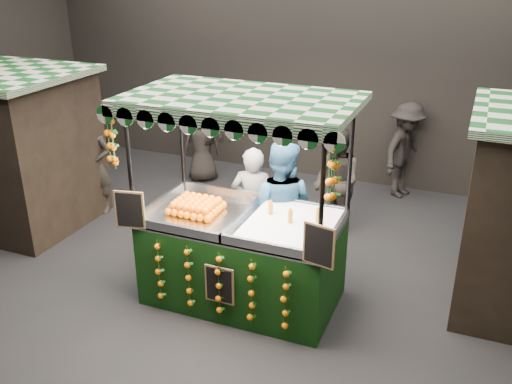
% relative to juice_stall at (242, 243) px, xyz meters
% --- Properties ---
extents(ground, '(12.00, 12.00, 0.00)m').
position_rel_juice_stall_xyz_m(ground, '(-0.39, -0.19, -0.86)').
color(ground, black).
rests_on(ground, ground).
extents(market_hall, '(12.10, 10.10, 5.05)m').
position_rel_juice_stall_xyz_m(market_hall, '(-0.39, -0.19, 2.52)').
color(market_hall, black).
rests_on(market_hall, ground).
extents(neighbour_stall_left, '(3.00, 2.20, 2.60)m').
position_rel_juice_stall_xyz_m(neighbour_stall_left, '(-4.79, 0.81, 0.45)').
color(neighbour_stall_left, black).
rests_on(neighbour_stall_left, ground).
extents(juice_stall, '(2.86, 1.68, 2.77)m').
position_rel_juice_stall_xyz_m(juice_stall, '(0.00, 0.00, 0.00)').
color(juice_stall, black).
rests_on(juice_stall, ground).
extents(vendor_grey, '(0.72, 0.54, 1.80)m').
position_rel_juice_stall_xyz_m(vendor_grey, '(-0.28, 1.03, 0.04)').
color(vendor_grey, slate).
rests_on(vendor_grey, ground).
extents(vendor_blue, '(1.02, 0.81, 2.02)m').
position_rel_juice_stall_xyz_m(vendor_blue, '(0.21, 0.84, 0.15)').
color(vendor_blue, '#285580').
rests_on(vendor_blue, ground).
extents(shopper_0, '(0.71, 0.52, 1.77)m').
position_rel_juice_stall_xyz_m(shopper_0, '(-3.54, 1.61, 0.03)').
color(shopper_0, '#292521').
rests_on(shopper_0, ground).
extents(shopper_1, '(1.09, 1.09, 1.79)m').
position_rel_juice_stall_xyz_m(shopper_1, '(0.61, 2.41, 0.03)').
color(shopper_1, '#282421').
rests_on(shopper_1, ground).
extents(shopper_2, '(1.23, 0.86, 1.93)m').
position_rel_juice_stall_xyz_m(shopper_2, '(-2.49, 3.76, 0.11)').
color(shopper_2, '#2D2825').
rests_on(shopper_2, ground).
extents(shopper_3, '(1.07, 1.34, 1.81)m').
position_rel_juice_stall_xyz_m(shopper_3, '(1.41, 4.41, 0.05)').
color(shopper_3, black).
rests_on(shopper_3, ground).
extents(shopper_4, '(0.88, 0.82, 1.51)m').
position_rel_juice_stall_xyz_m(shopper_4, '(-2.49, 3.67, -0.10)').
color(shopper_4, black).
rests_on(shopper_4, ground).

